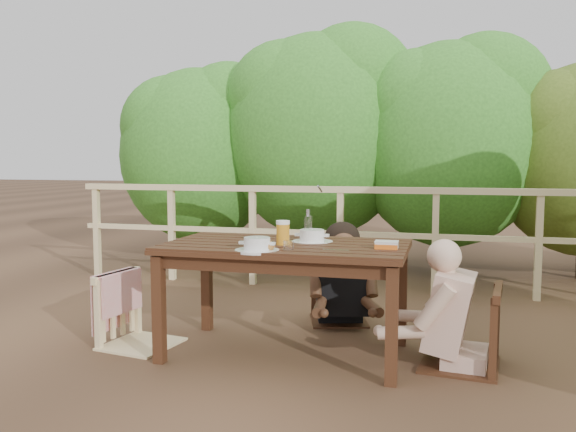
% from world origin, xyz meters
% --- Properties ---
extents(ground, '(60.00, 60.00, 0.00)m').
position_xyz_m(ground, '(0.00, 0.00, 0.00)').
color(ground, brown).
rests_on(ground, ground).
extents(table, '(1.54, 0.87, 0.71)m').
position_xyz_m(table, '(0.00, 0.00, 0.36)').
color(table, '#331B0F').
rests_on(table, ground).
extents(chair_left, '(0.53, 0.53, 0.93)m').
position_xyz_m(chair_left, '(-1.00, -0.09, 0.46)').
color(chair_left, beige).
rests_on(chair_left, ground).
extents(chair_far, '(0.53, 0.53, 0.86)m').
position_xyz_m(chair_far, '(0.20, 0.84, 0.43)').
color(chair_far, '#331B0F').
rests_on(chair_far, ground).
extents(chair_right, '(0.53, 0.53, 0.96)m').
position_xyz_m(chair_right, '(1.09, 0.05, 0.48)').
color(chair_right, '#331B0F').
rests_on(chair_right, ground).
extents(woman, '(0.64, 0.72, 1.22)m').
position_xyz_m(woman, '(0.20, 0.86, 0.61)').
color(woman, black).
rests_on(woman, ground).
extents(diner_right, '(0.69, 0.59, 1.28)m').
position_xyz_m(diner_right, '(1.12, 0.05, 0.64)').
color(diner_right, tan).
rests_on(diner_right, ground).
extents(railing, '(5.60, 0.10, 1.01)m').
position_xyz_m(railing, '(0.00, 2.00, 0.51)').
color(railing, beige).
rests_on(railing, ground).
extents(hedge_row, '(6.60, 1.60, 3.80)m').
position_xyz_m(hedge_row, '(0.40, 3.20, 1.90)').
color(hedge_row, '#327021').
rests_on(hedge_row, ground).
extents(soup_near, '(0.27, 0.27, 0.09)m').
position_xyz_m(soup_near, '(-0.10, -0.31, 0.76)').
color(soup_near, white).
rests_on(soup_near, table).
extents(soup_far, '(0.27, 0.27, 0.09)m').
position_xyz_m(soup_far, '(0.14, 0.14, 0.76)').
color(soup_far, white).
rests_on(soup_far, table).
extents(bread_roll, '(0.12, 0.10, 0.07)m').
position_xyz_m(bread_roll, '(-0.05, -0.29, 0.75)').
color(bread_roll, '#B26D2E').
rests_on(bread_roll, table).
extents(beer_glass, '(0.09, 0.09, 0.17)m').
position_xyz_m(beer_glass, '(-0.00, -0.07, 0.80)').
color(beer_glass, gold).
rests_on(beer_glass, table).
extents(bottle, '(0.05, 0.05, 0.23)m').
position_xyz_m(bottle, '(0.12, 0.13, 0.83)').
color(bottle, white).
rests_on(bottle, table).
extents(tumbler, '(0.06, 0.06, 0.07)m').
position_xyz_m(tumbler, '(0.09, -0.28, 0.75)').
color(tumbler, white).
rests_on(tumbler, table).
extents(butter_tub, '(0.14, 0.10, 0.06)m').
position_xyz_m(butter_tub, '(0.65, -0.06, 0.74)').
color(butter_tub, silver).
rests_on(butter_tub, table).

